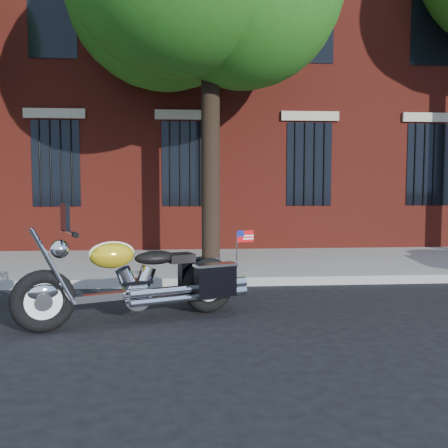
{
  "coord_description": "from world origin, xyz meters",
  "views": [
    {
      "loc": [
        -0.0,
        -6.9,
        1.69
      ],
      "look_at": [
        0.6,
        0.8,
        1.09
      ],
      "focal_mm": 40.0,
      "sensor_mm": 36.0,
      "label": 1
    }
  ],
  "objects": [
    {
      "name": "ground",
      "position": [
        0.0,
        0.0,
        0.0
      ],
      "size": [
        120.0,
        120.0,
        0.0
      ],
      "primitive_type": "plane",
      "color": "black",
      "rests_on": "ground"
    },
    {
      "name": "curb",
      "position": [
        0.0,
        1.38,
        0.07
      ],
      "size": [
        40.0,
        0.16,
        0.15
      ],
      "primitive_type": "cube",
      "color": "gray",
      "rests_on": "ground"
    },
    {
      "name": "sidewalk",
      "position": [
        0.0,
        3.26,
        0.07
      ],
      "size": [
        40.0,
        3.6,
        0.15
      ],
      "primitive_type": "cube",
      "color": "gray",
      "rests_on": "ground"
    },
    {
      "name": "building",
      "position": [
        0.0,
        10.06,
        6.0
      ],
      "size": [
        26.0,
        10.08,
        12.0
      ],
      "color": "maroon",
      "rests_on": "ground"
    },
    {
      "name": "motorcycle",
      "position": [
        -0.52,
        -0.72,
        0.5
      ],
      "size": [
        2.88,
        1.48,
        1.48
      ],
      "rotation": [
        0.0,
        0.0,
        0.38
      ],
      "color": "black",
      "rests_on": "ground"
    }
  ]
}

